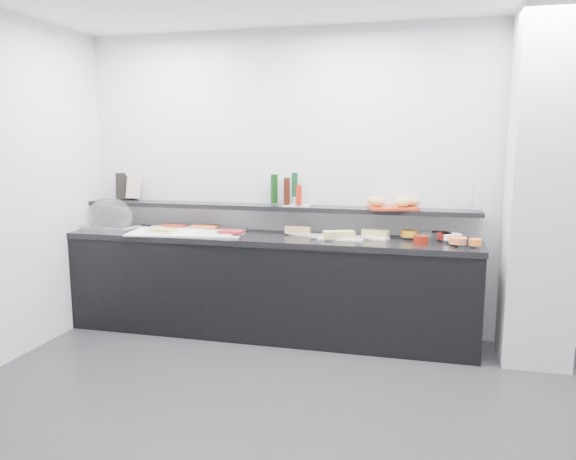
% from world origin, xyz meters
% --- Properties ---
extents(ground, '(5.00, 5.00, 0.00)m').
position_xyz_m(ground, '(0.00, 0.00, 0.00)').
color(ground, '#2D2D30').
rests_on(ground, ground).
extents(back_wall, '(5.00, 0.02, 2.70)m').
position_xyz_m(back_wall, '(0.00, 2.00, 1.35)').
color(back_wall, silver).
rests_on(back_wall, ground).
extents(column, '(0.50, 0.50, 2.70)m').
position_xyz_m(column, '(1.50, 1.65, 1.35)').
color(column, silver).
rests_on(column, ground).
extents(buffet_cabinet, '(3.60, 0.60, 0.85)m').
position_xyz_m(buffet_cabinet, '(-0.70, 1.70, 0.42)').
color(buffet_cabinet, black).
rests_on(buffet_cabinet, ground).
extents(counter_top, '(3.62, 0.62, 0.05)m').
position_xyz_m(counter_top, '(-0.70, 1.70, 0.88)').
color(counter_top, black).
rests_on(counter_top, buffet_cabinet).
extents(wall_shelf, '(3.60, 0.25, 0.04)m').
position_xyz_m(wall_shelf, '(-0.70, 1.88, 1.13)').
color(wall_shelf, black).
rests_on(wall_shelf, back_wall).
extents(cloche_base, '(0.52, 0.38, 0.04)m').
position_xyz_m(cloche_base, '(-2.23, 1.71, 0.92)').
color(cloche_base, '#B7B8BE').
rests_on(cloche_base, counter_top).
extents(cloche_dome, '(0.49, 0.41, 0.34)m').
position_xyz_m(cloche_dome, '(-2.22, 1.66, 1.03)').
color(cloche_dome, white).
rests_on(cloche_dome, cloche_base).
extents(linen_runner, '(1.08, 0.63, 0.01)m').
position_xyz_m(linen_runner, '(-1.44, 1.66, 0.91)').
color(linen_runner, white).
rests_on(linen_runner, counter_top).
extents(platter_meat_a, '(0.38, 0.31, 0.01)m').
position_xyz_m(platter_meat_a, '(-1.71, 1.82, 0.92)').
color(platter_meat_a, white).
rests_on(platter_meat_a, linen_runner).
extents(food_meat_a, '(0.21, 0.14, 0.02)m').
position_xyz_m(food_meat_a, '(-1.62, 1.79, 0.94)').
color(food_meat_a, maroon).
rests_on(food_meat_a, platter_meat_a).
extents(platter_salmon, '(0.35, 0.24, 0.01)m').
position_xyz_m(platter_salmon, '(-1.45, 1.81, 0.92)').
color(platter_salmon, white).
rests_on(platter_salmon, linen_runner).
extents(food_salmon, '(0.25, 0.17, 0.02)m').
position_xyz_m(food_salmon, '(-1.34, 1.82, 0.94)').
color(food_salmon, '#D95F2C').
rests_on(food_salmon, platter_salmon).
extents(platter_cheese, '(0.27, 0.18, 0.01)m').
position_xyz_m(platter_cheese, '(-1.62, 1.53, 0.92)').
color(platter_cheese, white).
rests_on(platter_cheese, linen_runner).
extents(food_cheese, '(0.24, 0.18, 0.02)m').
position_xyz_m(food_cheese, '(-1.62, 1.54, 0.94)').
color(food_cheese, '#D6C353').
rests_on(food_cheese, platter_cheese).
extents(platter_meat_b, '(0.34, 0.23, 0.01)m').
position_xyz_m(platter_meat_b, '(-1.14, 1.61, 0.92)').
color(platter_meat_b, white).
rests_on(platter_meat_b, linen_runner).
extents(food_meat_b, '(0.21, 0.14, 0.02)m').
position_xyz_m(food_meat_b, '(-1.00, 1.59, 0.94)').
color(food_meat_b, maroon).
rests_on(food_meat_b, platter_meat_b).
extents(sandwich_plate_left, '(0.32, 0.18, 0.01)m').
position_xyz_m(sandwich_plate_left, '(-0.37, 1.82, 0.91)').
color(sandwich_plate_left, silver).
rests_on(sandwich_plate_left, counter_top).
extents(sandwich_food_left, '(0.23, 0.10, 0.06)m').
position_xyz_m(sandwich_food_left, '(-0.45, 1.81, 0.94)').
color(sandwich_food_left, tan).
rests_on(sandwich_food_left, sandwich_plate_left).
extents(tongs_left, '(0.14, 0.08, 0.01)m').
position_xyz_m(tongs_left, '(-0.46, 1.77, 0.92)').
color(tongs_left, silver).
rests_on(tongs_left, sandwich_plate_left).
extents(sandwich_plate_mid, '(0.38, 0.17, 0.01)m').
position_xyz_m(sandwich_plate_mid, '(-0.05, 1.67, 0.91)').
color(sandwich_plate_mid, silver).
rests_on(sandwich_plate_mid, counter_top).
extents(sandwich_food_mid, '(0.28, 0.19, 0.06)m').
position_xyz_m(sandwich_food_mid, '(-0.06, 1.65, 0.94)').
color(sandwich_food_mid, tan).
rests_on(sandwich_food_mid, sandwich_plate_mid).
extents(tongs_mid, '(0.16, 0.02, 0.01)m').
position_xyz_m(tongs_mid, '(-0.22, 1.61, 0.92)').
color(tongs_mid, silver).
rests_on(tongs_mid, sandwich_plate_mid).
extents(sandwich_plate_right, '(0.33, 0.21, 0.01)m').
position_xyz_m(sandwich_plate_right, '(0.19, 1.78, 0.91)').
color(sandwich_plate_right, silver).
rests_on(sandwich_plate_right, counter_top).
extents(sandwich_food_right, '(0.24, 0.14, 0.06)m').
position_xyz_m(sandwich_food_right, '(0.23, 1.80, 0.94)').
color(sandwich_food_right, '#D3BB6E').
rests_on(sandwich_food_right, sandwich_plate_right).
extents(tongs_right, '(0.16, 0.02, 0.01)m').
position_xyz_m(tongs_right, '(0.23, 1.71, 0.92)').
color(tongs_right, silver).
rests_on(tongs_right, sandwich_plate_right).
extents(bowl_glass_fruit, '(0.24, 0.24, 0.07)m').
position_xyz_m(bowl_glass_fruit, '(0.68, 1.80, 0.94)').
color(bowl_glass_fruit, white).
rests_on(bowl_glass_fruit, counter_top).
extents(fill_glass_fruit, '(0.19, 0.19, 0.05)m').
position_xyz_m(fill_glass_fruit, '(0.51, 1.84, 0.95)').
color(fill_glass_fruit, orange).
rests_on(fill_glass_fruit, bowl_glass_fruit).
extents(bowl_black_jam, '(0.17, 0.17, 0.07)m').
position_xyz_m(bowl_black_jam, '(0.77, 1.84, 0.94)').
color(bowl_black_jam, black).
rests_on(bowl_black_jam, counter_top).
extents(fill_black_jam, '(0.17, 0.17, 0.05)m').
position_xyz_m(fill_black_jam, '(0.79, 1.78, 0.95)').
color(fill_black_jam, '#5B0E0D').
rests_on(fill_black_jam, bowl_black_jam).
extents(bowl_glass_cream, '(0.27, 0.27, 0.07)m').
position_xyz_m(bowl_glass_cream, '(0.86, 1.80, 0.94)').
color(bowl_glass_cream, white).
rests_on(bowl_glass_cream, counter_top).
extents(fill_glass_cream, '(0.21, 0.21, 0.05)m').
position_xyz_m(fill_glass_cream, '(0.85, 1.77, 0.95)').
color(fill_glass_cream, white).
rests_on(fill_glass_cream, bowl_glass_cream).
extents(bowl_red_jam, '(0.15, 0.15, 0.07)m').
position_xyz_m(bowl_red_jam, '(0.61, 1.61, 0.94)').
color(bowl_red_jam, maroon).
rests_on(bowl_red_jam, counter_top).
extents(fill_red_jam, '(0.11, 0.11, 0.05)m').
position_xyz_m(fill_red_jam, '(0.61, 1.62, 0.95)').
color(fill_red_jam, '#56180C').
rests_on(fill_red_jam, bowl_red_jam).
extents(bowl_glass_salmon, '(0.14, 0.14, 0.07)m').
position_xyz_m(bowl_glass_salmon, '(0.95, 1.57, 0.94)').
color(bowl_glass_salmon, white).
rests_on(bowl_glass_salmon, counter_top).
extents(fill_glass_salmon, '(0.15, 0.15, 0.05)m').
position_xyz_m(fill_glass_salmon, '(0.90, 1.60, 0.95)').
color(fill_glass_salmon, '#FC6E3D').
rests_on(fill_glass_salmon, bowl_glass_salmon).
extents(bowl_black_fruit, '(0.13, 0.13, 0.07)m').
position_xyz_m(bowl_black_fruit, '(0.94, 1.61, 0.94)').
color(bowl_black_fruit, black).
rests_on(bowl_black_fruit, counter_top).
extents(fill_black_fruit, '(0.13, 0.13, 0.05)m').
position_xyz_m(fill_black_fruit, '(1.02, 1.56, 0.95)').
color(fill_black_fruit, orange).
rests_on(fill_black_fruit, bowl_black_fruit).
extents(framed_print, '(0.22, 0.15, 0.26)m').
position_xyz_m(framed_print, '(-2.22, 1.99, 1.28)').
color(framed_print, black).
rests_on(framed_print, wall_shelf).
extents(print_art, '(0.16, 0.06, 0.22)m').
position_xyz_m(print_art, '(-2.12, 1.93, 1.28)').
color(print_art, '#C99990').
rests_on(print_art, framed_print).
extents(condiment_tray, '(0.26, 0.19, 0.01)m').
position_xyz_m(condiment_tray, '(-0.48, 1.87, 1.16)').
color(condiment_tray, silver).
rests_on(condiment_tray, wall_shelf).
extents(bottle_green_a, '(0.07, 0.07, 0.26)m').
position_xyz_m(bottle_green_a, '(-0.70, 1.93, 1.29)').
color(bottle_green_a, black).
rests_on(bottle_green_a, condiment_tray).
extents(bottle_brown, '(0.06, 0.06, 0.24)m').
position_xyz_m(bottle_brown, '(-0.56, 1.82, 1.28)').
color(bottle_brown, '#331209').
rests_on(bottle_brown, condiment_tray).
extents(bottle_green_b, '(0.06, 0.06, 0.28)m').
position_xyz_m(bottle_green_b, '(-0.51, 1.94, 1.30)').
color(bottle_green_b, '#0F371A').
rests_on(bottle_green_b, condiment_tray).
extents(bottle_hot, '(0.06, 0.06, 0.18)m').
position_xyz_m(bottle_hot, '(-0.44, 1.82, 1.25)').
color(bottle_hot, red).
rests_on(bottle_hot, condiment_tray).
extents(shaker_salt, '(0.03, 0.03, 0.07)m').
position_xyz_m(shaker_salt, '(-0.50, 1.85, 1.20)').
color(shaker_salt, white).
rests_on(shaker_salt, condiment_tray).
extents(shaker_pepper, '(0.04, 0.04, 0.07)m').
position_xyz_m(shaker_pepper, '(-0.34, 1.91, 1.20)').
color(shaker_pepper, white).
rests_on(shaker_pepper, condiment_tray).
extents(bread_tray, '(0.46, 0.39, 0.02)m').
position_xyz_m(bread_tray, '(0.37, 1.85, 1.16)').
color(bread_tray, '#A22811').
rests_on(bread_tray, wall_shelf).
extents(bread_roll_nw, '(0.15, 0.10, 0.08)m').
position_xyz_m(bread_roll_nw, '(0.22, 1.91, 1.21)').
color(bread_roll_nw, tan).
rests_on(bread_roll_nw, bread_tray).
extents(bread_roll_n, '(0.12, 0.08, 0.08)m').
position_xyz_m(bread_roll_n, '(0.45, 1.95, 1.21)').
color(bread_roll_n, tan).
rests_on(bread_roll_n, bread_tray).
extents(bread_roll_ne, '(0.17, 0.14, 0.08)m').
position_xyz_m(bread_roll_ne, '(0.46, 1.95, 1.21)').
color(bread_roll_ne, tan).
rests_on(bread_roll_ne, bread_tray).
extents(bread_roll_sw, '(0.13, 0.09, 0.08)m').
position_xyz_m(bread_roll_sw, '(0.24, 1.81, 1.21)').
color(bread_roll_sw, '#BC8047').
rests_on(bread_roll_sw, bread_tray).
extents(bread_roll_s, '(0.14, 0.11, 0.08)m').
position_xyz_m(bread_roll_s, '(0.45, 1.83, 1.21)').
color(bread_roll_s, '#D7B052').
rests_on(bread_roll_s, bread_tray).
extents(bread_roll_mide, '(0.15, 0.11, 0.08)m').
position_xyz_m(bread_roll_mide, '(0.51, 1.92, 1.21)').
color(bread_roll_mide, tan).
rests_on(bread_roll_mide, bread_tray).
extents(carafe, '(0.11, 0.11, 0.30)m').
position_xyz_m(carafe, '(1.05, 1.86, 1.30)').
color(carafe, white).
rests_on(carafe, wall_shelf).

